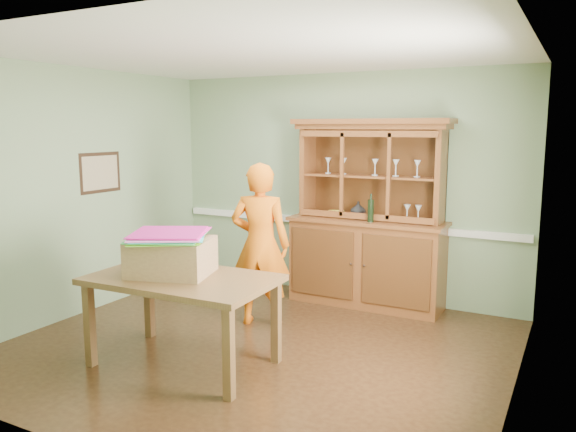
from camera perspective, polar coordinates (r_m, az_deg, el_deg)
The scene contains 14 objects.
floor at distance 5.46m, azimuth -3.19°, elevation -13.17°, with size 4.50×4.50×0.00m, color #472C17.
ceiling at distance 5.10m, azimuth -3.46°, elevation 16.22°, with size 4.50×4.50×0.00m, color white.
wall_back at distance 6.88m, azimuth 5.34°, elevation 3.05°, with size 4.50×4.50×0.00m, color gray.
wall_left at distance 6.55m, azimuth -20.43°, elevation 2.22°, with size 4.00×4.00×0.00m, color gray.
wall_right at distance 4.40m, azimuth 22.66°, elevation -0.97°, with size 4.00×4.00×0.00m, color gray.
wall_front at distance 3.57m, azimuth -20.17°, elevation -2.99°, with size 4.50×4.50×0.00m, color gray.
chair_rail at distance 6.92m, azimuth 5.20°, elevation -0.68°, with size 4.41×0.05×0.08m, color white.
framed_map at distance 6.72m, azimuth -18.50°, elevation 4.20°, with size 0.03×0.60×0.46m.
window_panel at distance 4.08m, azimuth 22.10°, elevation 0.48°, with size 0.03×0.96×1.36m.
china_hutch at distance 6.58m, azimuth 8.08°, elevation -2.49°, with size 1.83×0.60×2.15m.
dining_table at distance 4.95m, azimuth -10.67°, elevation -7.10°, with size 1.61×1.00×0.79m.
cardboard_box at distance 4.98m, azimuth -11.76°, elevation -4.08°, with size 0.67×0.54×0.31m, color tan.
kite_stack at distance 4.95m, azimuth -12.03°, elevation -1.97°, with size 0.81×0.81×0.06m.
person at distance 5.84m, azimuth -2.83°, elevation -2.92°, with size 0.62×0.41×1.71m, color orange.
Camera 1 is at (2.62, -4.32, 2.06)m, focal length 35.00 mm.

